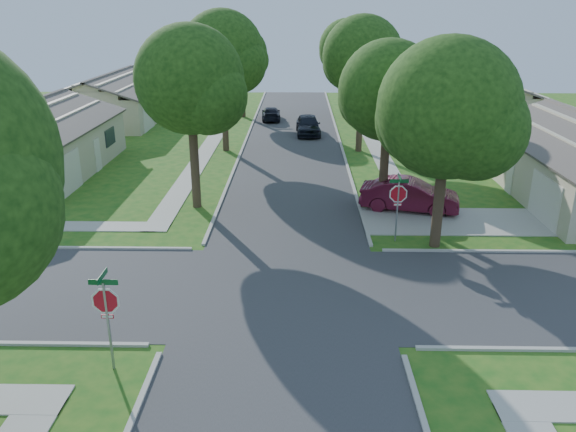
% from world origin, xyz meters
% --- Properties ---
extents(ground, '(100.00, 100.00, 0.00)m').
position_xyz_m(ground, '(0.00, 0.00, 0.00)').
color(ground, '#1E5B18').
rests_on(ground, ground).
extents(road_ns, '(7.00, 100.00, 0.02)m').
position_xyz_m(road_ns, '(0.00, 0.00, 0.00)').
color(road_ns, '#333335').
rests_on(road_ns, ground).
extents(sidewalk_ne, '(1.20, 40.00, 0.04)m').
position_xyz_m(sidewalk_ne, '(6.10, 26.00, 0.02)').
color(sidewalk_ne, '#9E9B91').
rests_on(sidewalk_ne, ground).
extents(sidewalk_nw, '(1.20, 40.00, 0.04)m').
position_xyz_m(sidewalk_nw, '(-6.10, 26.00, 0.02)').
color(sidewalk_nw, '#9E9B91').
rests_on(sidewalk_nw, ground).
extents(driveway, '(8.80, 3.60, 0.05)m').
position_xyz_m(driveway, '(7.90, 7.10, 0.03)').
color(driveway, '#9E9B91').
rests_on(driveway, ground).
extents(stop_sign_sw, '(1.05, 0.80, 2.98)m').
position_xyz_m(stop_sign_sw, '(-4.70, -4.70, 2.03)').
color(stop_sign_sw, gray).
rests_on(stop_sign_sw, ground).
extents(stop_sign_ne, '(1.05, 0.80, 2.98)m').
position_xyz_m(stop_sign_ne, '(4.70, 4.70, 2.03)').
color(stop_sign_ne, gray).
rests_on(stop_sign_ne, ground).
extents(tree_e_near, '(4.97, 4.80, 8.28)m').
position_xyz_m(tree_e_near, '(4.75, 9.01, 5.64)').
color(tree_e_near, '#38281C').
rests_on(tree_e_near, ground).
extents(tree_e_mid, '(5.59, 5.40, 9.21)m').
position_xyz_m(tree_e_mid, '(4.76, 21.01, 6.25)').
color(tree_e_mid, '#38281C').
rests_on(tree_e_mid, ground).
extents(tree_e_far, '(5.17, 5.00, 8.72)m').
position_xyz_m(tree_e_far, '(4.75, 34.01, 5.98)').
color(tree_e_far, '#38281C').
rests_on(tree_e_far, ground).
extents(tree_w_near, '(5.38, 5.20, 8.97)m').
position_xyz_m(tree_w_near, '(-4.64, 9.01, 6.12)').
color(tree_w_near, '#38281C').
rests_on(tree_w_near, ground).
extents(tree_w_mid, '(5.80, 5.60, 9.56)m').
position_xyz_m(tree_w_mid, '(-4.64, 21.01, 6.49)').
color(tree_w_mid, '#38281C').
rests_on(tree_w_mid, ground).
extents(tree_w_far, '(4.76, 4.60, 8.04)m').
position_xyz_m(tree_w_far, '(-4.65, 34.01, 5.51)').
color(tree_w_far, '#38281C').
rests_on(tree_w_far, ground).
extents(tree_ne_corner, '(5.80, 5.60, 8.66)m').
position_xyz_m(tree_ne_corner, '(6.36, 4.21, 5.59)').
color(tree_ne_corner, '#38281C').
rests_on(tree_ne_corner, ground).
extents(house_ne_far, '(8.42, 13.60, 4.23)m').
position_xyz_m(house_ne_far, '(15.99, 29.00, 1.52)').
color(house_ne_far, '#BEB396').
rests_on(house_ne_far, ground).
extents(house_nw_near, '(8.42, 13.60, 4.23)m').
position_xyz_m(house_nw_near, '(-15.99, 15.00, 1.52)').
color(house_nw_near, '#BEB396').
rests_on(house_nw_near, ground).
extents(house_nw_far, '(8.42, 13.60, 4.23)m').
position_xyz_m(house_nw_far, '(-15.99, 32.00, 1.52)').
color(house_nw_far, '#BEB396').
rests_on(house_nw_far, ground).
extents(car_driveway, '(5.09, 2.80, 1.59)m').
position_xyz_m(car_driveway, '(6.00, 8.70, 0.80)').
color(car_driveway, '#521125').
rests_on(car_driveway, ground).
extents(car_curb_east, '(2.03, 4.66, 1.56)m').
position_xyz_m(car_curb_east, '(1.20, 26.47, 0.78)').
color(car_curb_east, black).
rests_on(car_curb_east, ground).
extents(car_curb_west, '(1.84, 4.10, 1.17)m').
position_xyz_m(car_curb_west, '(-2.04, 32.47, 0.58)').
color(car_curb_west, black).
rests_on(car_curb_west, ground).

